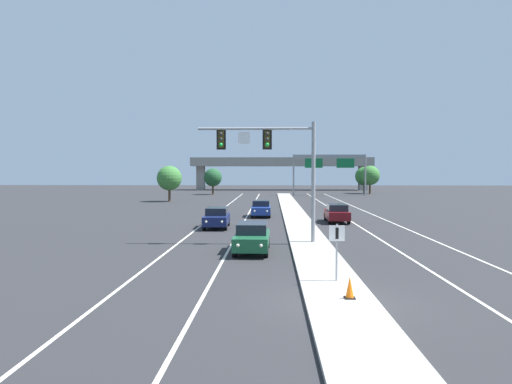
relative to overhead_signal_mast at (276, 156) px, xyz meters
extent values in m
plane|color=#28282B|center=(2.03, -12.21, -5.32)|extent=(260.00, 260.00, 0.00)
cube|color=#9E9B93|center=(2.03, 5.79, -5.25)|extent=(2.40, 110.00, 0.15)
cube|color=silver|center=(-2.67, 12.79, -5.32)|extent=(0.14, 100.00, 0.01)
cube|color=silver|center=(6.73, 12.79, -5.32)|extent=(0.14, 100.00, 0.01)
cube|color=silver|center=(-5.97, 12.79, -5.32)|extent=(0.14, 100.00, 0.01)
cube|color=silver|center=(10.03, 12.79, -5.32)|extent=(0.14, 100.00, 0.01)
cylinder|color=gray|center=(2.24, 0.01, -1.57)|extent=(0.24, 0.24, 7.20)
cylinder|color=gray|center=(-1.23, 0.01, 1.63)|extent=(6.93, 0.16, 0.16)
cube|color=black|center=(-0.54, 0.05, 0.98)|extent=(0.56, 0.06, 1.20)
cube|color=#38330F|center=(-0.54, 0.01, 0.98)|extent=(0.32, 0.32, 1.00)
sphere|color=#282828|center=(-0.54, -0.16, 1.30)|extent=(0.22, 0.22, 0.22)
sphere|color=#282828|center=(-0.54, -0.16, 0.98)|extent=(0.22, 0.22, 0.22)
sphere|color=green|center=(-0.54, -0.16, 0.66)|extent=(0.22, 0.22, 0.22)
cube|color=black|center=(-3.31, 0.05, 0.98)|extent=(0.56, 0.06, 1.20)
cube|color=#38330F|center=(-3.31, 0.01, 0.98)|extent=(0.32, 0.32, 1.00)
sphere|color=#282828|center=(-3.31, -0.16, 1.30)|extent=(0.22, 0.22, 0.22)
sphere|color=#282828|center=(-3.31, -0.16, 0.98)|extent=(0.22, 0.22, 0.22)
sphere|color=green|center=(-3.31, -0.16, 0.66)|extent=(0.22, 0.22, 0.22)
cube|color=white|center=(-1.92, -0.01, 1.08)|extent=(0.70, 0.04, 0.70)
cylinder|color=gray|center=(2.25, -9.80, -4.07)|extent=(0.08, 0.08, 2.20)
cube|color=white|center=(2.25, -9.83, -3.32)|extent=(0.60, 0.03, 0.60)
cube|color=black|center=(2.25, -9.85, -3.32)|extent=(0.12, 0.01, 0.44)
cube|color=#195633|center=(-1.32, -2.85, -4.65)|extent=(1.88, 4.43, 0.70)
cube|color=black|center=(-1.32, -2.63, -4.02)|extent=(1.63, 2.40, 0.56)
sphere|color=#EAE5C6|center=(-0.78, -5.04, -4.60)|extent=(0.18, 0.18, 0.18)
sphere|color=#EAE5C6|center=(-1.94, -5.02, -4.60)|extent=(0.18, 0.18, 0.18)
cylinder|color=black|center=(-0.55, -4.36, -5.00)|extent=(0.23, 0.64, 0.64)
cylinder|color=black|center=(-2.15, -4.33, -5.00)|extent=(0.23, 0.64, 0.64)
cylinder|color=black|center=(-0.50, -1.36, -5.00)|extent=(0.23, 0.64, 0.64)
cylinder|color=black|center=(-2.10, -1.33, -5.00)|extent=(0.23, 0.64, 0.64)
cube|color=#141E4C|center=(-4.52, 7.66, -4.65)|extent=(1.93, 4.45, 0.70)
cube|color=black|center=(-4.53, 7.88, -4.02)|extent=(1.65, 2.42, 0.56)
sphere|color=#EAE5C6|center=(-3.88, 5.50, -4.60)|extent=(0.18, 0.18, 0.18)
sphere|color=#EAE5C6|center=(-5.03, 5.47, -4.60)|extent=(0.18, 0.18, 0.18)
cylinder|color=black|center=(-3.68, 6.19, -5.00)|extent=(0.24, 0.65, 0.64)
cylinder|color=black|center=(-5.28, 6.14, -5.00)|extent=(0.24, 0.65, 0.64)
cylinder|color=black|center=(-3.77, 9.18, -5.00)|extent=(0.24, 0.65, 0.64)
cylinder|color=black|center=(-5.37, 9.14, -5.00)|extent=(0.24, 0.65, 0.64)
cube|color=navy|center=(-1.29, 16.58, -4.65)|extent=(1.86, 4.42, 0.70)
cube|color=black|center=(-1.30, 16.80, -4.02)|extent=(1.62, 2.40, 0.56)
sphere|color=#EAE5C6|center=(-0.69, 14.41, -4.60)|extent=(0.18, 0.18, 0.18)
sphere|color=#EAE5C6|center=(-1.84, 14.39, -4.60)|extent=(0.18, 0.18, 0.18)
cylinder|color=black|center=(-0.47, 15.09, -5.00)|extent=(0.23, 0.64, 0.64)
cylinder|color=black|center=(-2.07, 15.07, -5.00)|extent=(0.23, 0.64, 0.64)
cylinder|color=black|center=(-0.51, 18.09, -5.00)|extent=(0.23, 0.64, 0.64)
cylinder|color=black|center=(-2.11, 18.07, -5.00)|extent=(0.23, 0.64, 0.64)
cube|color=#5B0F14|center=(5.35, 11.95, -4.65)|extent=(1.87, 4.43, 0.70)
cube|color=black|center=(5.34, 11.73, -4.02)|extent=(1.62, 2.40, 0.56)
sphere|color=#EAE5C6|center=(4.80, 14.13, -4.60)|extent=(0.18, 0.18, 0.18)
sphere|color=#EAE5C6|center=(5.95, 14.12, -4.60)|extent=(0.18, 0.18, 0.18)
cylinder|color=black|center=(4.57, 13.46, -5.00)|extent=(0.23, 0.64, 0.64)
cylinder|color=black|center=(6.17, 13.43, -5.00)|extent=(0.23, 0.64, 0.64)
cylinder|color=black|center=(4.52, 10.46, -5.00)|extent=(0.23, 0.64, 0.64)
cylinder|color=black|center=(6.12, 10.43, -5.00)|extent=(0.23, 0.64, 0.64)
cube|color=black|center=(2.34, -12.27, -5.15)|extent=(0.36, 0.36, 0.04)
cone|color=orange|center=(2.34, -12.27, -4.78)|extent=(0.28, 0.28, 0.70)
cylinder|color=gray|center=(3.73, 55.82, -1.57)|extent=(0.28, 0.28, 7.50)
cylinder|color=gray|center=(16.73, 55.82, -1.57)|extent=(0.28, 0.28, 7.50)
cube|color=gray|center=(10.23, 55.82, 1.78)|extent=(13.00, 0.36, 0.70)
cube|color=#0F6033|center=(7.37, 55.62, 0.58)|extent=(3.20, 0.08, 1.70)
cube|color=#0F6033|center=(13.09, 55.62, 0.58)|extent=(3.20, 0.08, 1.70)
cube|color=gray|center=(2.03, 80.65, 0.88)|extent=(42.40, 6.40, 1.10)
cube|color=gray|center=(2.03, 77.65, 1.88)|extent=(42.40, 0.36, 0.90)
cube|color=gray|center=(-17.17, 80.65, -2.50)|extent=(1.80, 2.40, 5.65)
cube|color=gray|center=(21.23, 80.65, -2.50)|extent=(1.80, 2.40, 5.65)
cylinder|color=#4C3823|center=(19.05, 62.68, -4.28)|extent=(0.36, 0.36, 2.09)
sphere|color=#387533|center=(19.05, 62.68, -1.70)|extent=(3.82, 3.82, 3.82)
cylinder|color=#4C3823|center=(-15.15, 38.37, -4.33)|extent=(0.36, 0.36, 1.97)
sphere|color=#387533|center=(-15.15, 38.37, -1.90)|extent=(3.61, 3.61, 3.61)
cylinder|color=#4C3823|center=(-11.44, 58.82, -4.38)|extent=(0.36, 0.36, 1.88)
sphere|color=#1E4C28|center=(-11.44, 58.82, -2.06)|extent=(3.44, 3.44, 3.44)
cylinder|color=#4C3823|center=(18.17, 63.72, -4.32)|extent=(0.36, 0.36, 2.00)
sphere|color=#2D6B2D|center=(18.17, 63.72, -1.86)|extent=(3.66, 3.66, 3.66)
camera|label=1|loc=(-0.27, -27.36, -0.94)|focal=31.95mm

